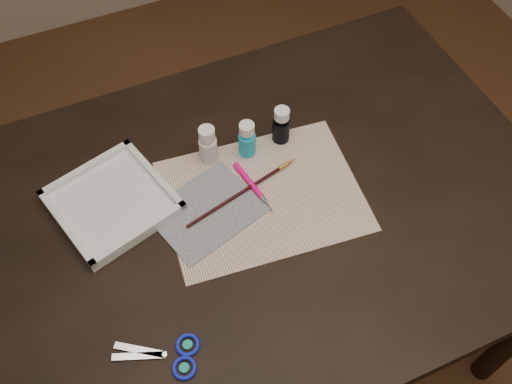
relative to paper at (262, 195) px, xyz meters
name	(u,v)px	position (x,y,z in m)	size (l,w,h in m)	color
ground	(256,334)	(-0.02, -0.02, -0.76)	(3.50, 3.50, 0.02)	#422614
table	(256,282)	(-0.02, -0.02, -0.38)	(1.30, 0.90, 0.75)	black
paper	(262,195)	(0.00, 0.00, 0.00)	(0.42, 0.32, 0.00)	silver
canvas	(206,211)	(-0.13, 0.01, 0.00)	(0.21, 0.17, 0.00)	black
paint_bottle_white	(208,145)	(-0.07, 0.14, 0.05)	(0.04, 0.04, 0.10)	silver
paint_bottle_cyan	(247,139)	(0.02, 0.12, 0.05)	(0.04, 0.04, 0.09)	#18ABCF
paint_bottle_navy	(281,125)	(0.10, 0.13, 0.05)	(0.04, 0.04, 0.10)	black
paintbrush	(244,191)	(-0.04, 0.02, 0.01)	(0.29, 0.01, 0.01)	black
craft_knife	(255,188)	(-0.01, 0.02, 0.01)	(0.16, 0.01, 0.01)	#FF0976
scissors	(156,358)	(-0.32, -0.25, 0.00)	(0.17, 0.09, 0.01)	silver
palette_tray	(112,201)	(-0.30, 0.11, 0.01)	(0.23, 0.23, 0.03)	white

